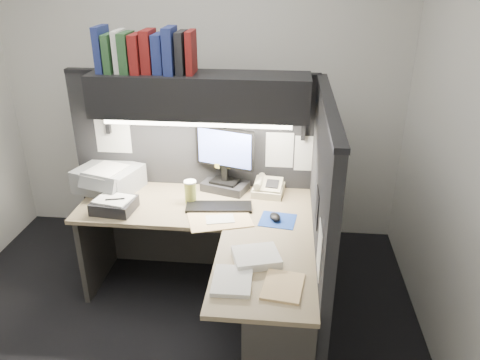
% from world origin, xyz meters
% --- Properties ---
extents(floor, '(3.50, 3.50, 0.00)m').
position_xyz_m(floor, '(0.00, 0.00, 0.00)').
color(floor, black).
rests_on(floor, ground).
extents(wall_back, '(3.50, 0.04, 2.70)m').
position_xyz_m(wall_back, '(0.00, 1.50, 1.35)').
color(wall_back, silver).
rests_on(wall_back, floor).
extents(wall_front, '(3.50, 0.04, 2.70)m').
position_xyz_m(wall_front, '(0.00, -1.50, 1.35)').
color(wall_front, silver).
rests_on(wall_front, floor).
extents(wall_right, '(0.04, 3.00, 2.70)m').
position_xyz_m(wall_right, '(1.75, 0.00, 1.35)').
color(wall_right, silver).
rests_on(wall_right, floor).
extents(partition_back, '(1.90, 0.06, 1.60)m').
position_xyz_m(partition_back, '(0.03, 0.93, 0.80)').
color(partition_back, black).
rests_on(partition_back, floor).
extents(partition_right, '(0.06, 1.50, 1.60)m').
position_xyz_m(partition_right, '(0.98, 0.18, 0.80)').
color(partition_right, black).
rests_on(partition_right, floor).
extents(desk, '(1.70, 1.53, 0.73)m').
position_xyz_m(desk, '(0.43, -0.00, 0.44)').
color(desk, '#968260').
rests_on(desk, floor).
extents(overhead_shelf, '(1.55, 0.34, 0.30)m').
position_xyz_m(overhead_shelf, '(0.12, 0.75, 1.50)').
color(overhead_shelf, black).
rests_on(overhead_shelf, partition_back).
extents(task_light_tube, '(1.32, 0.04, 0.04)m').
position_xyz_m(task_light_tube, '(0.12, 0.61, 1.33)').
color(task_light_tube, white).
rests_on(task_light_tube, overhead_shelf).
extents(monitor, '(0.46, 0.30, 0.51)m').
position_xyz_m(monitor, '(0.29, 0.82, 0.93)').
color(monitor, black).
rests_on(monitor, desk).
extents(keyboard, '(0.49, 0.21, 0.02)m').
position_xyz_m(keyboard, '(0.28, 0.51, 0.74)').
color(keyboard, black).
rests_on(keyboard, desk).
extents(mousepad, '(0.27, 0.25, 0.00)m').
position_xyz_m(mousepad, '(0.71, 0.38, 0.73)').
color(mousepad, navy).
rests_on(mousepad, desk).
extents(mouse, '(0.10, 0.13, 0.04)m').
position_xyz_m(mouse, '(0.69, 0.38, 0.76)').
color(mouse, black).
rests_on(mouse, mousepad).
extents(telephone, '(0.26, 0.27, 0.09)m').
position_xyz_m(telephone, '(0.63, 0.79, 0.78)').
color(telephone, beige).
rests_on(telephone, desk).
extents(coffee_cup, '(0.10, 0.10, 0.16)m').
position_xyz_m(coffee_cup, '(0.06, 0.59, 0.81)').
color(coffee_cup, '#BEB34C').
rests_on(coffee_cup, desk).
extents(printer, '(0.54, 0.50, 0.18)m').
position_xyz_m(printer, '(-0.62, 0.75, 0.82)').
color(printer, '#919496').
rests_on(printer, desk).
extents(notebook_stack, '(0.31, 0.26, 0.09)m').
position_xyz_m(notebook_stack, '(-0.46, 0.40, 0.77)').
color(notebook_stack, black).
rests_on(notebook_stack, desk).
extents(open_folder, '(0.49, 0.39, 0.01)m').
position_xyz_m(open_folder, '(0.31, 0.34, 0.73)').
color(open_folder, '#E0BA7E').
rests_on(open_folder, desk).
extents(paper_stack_a, '(0.32, 0.29, 0.05)m').
position_xyz_m(paper_stack_a, '(0.60, -0.12, 0.76)').
color(paper_stack_a, white).
rests_on(paper_stack_a, desk).
extents(paper_stack_b, '(0.22, 0.27, 0.03)m').
position_xyz_m(paper_stack_b, '(0.48, -0.35, 0.74)').
color(paper_stack_b, white).
rests_on(paper_stack_b, desk).
extents(manila_stack, '(0.25, 0.30, 0.02)m').
position_xyz_m(manila_stack, '(0.76, -0.36, 0.74)').
color(manila_stack, '#E0BA7E').
rests_on(manila_stack, desk).
extents(binder_row, '(0.68, 0.25, 0.31)m').
position_xyz_m(binder_row, '(-0.24, 0.75, 1.79)').
color(binder_row, navy).
rests_on(binder_row, overhead_shelf).
extents(pinned_papers, '(1.76, 1.31, 0.51)m').
position_xyz_m(pinned_papers, '(0.42, 0.56, 1.05)').
color(pinned_papers, white).
rests_on(pinned_papers, partition_back).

